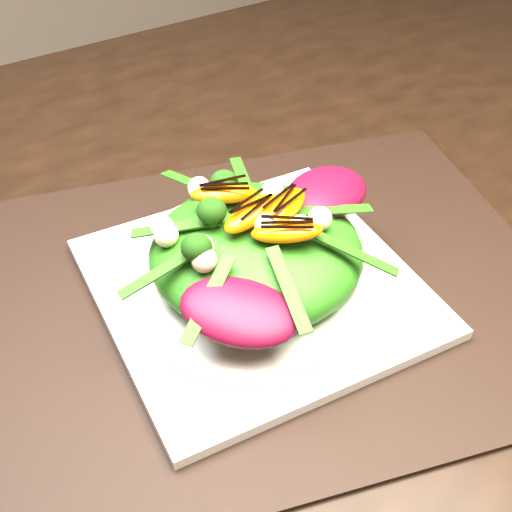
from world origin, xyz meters
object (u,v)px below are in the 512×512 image
placemat (256,293)px  salad_bowl (256,276)px  lettuce_mound (256,252)px  plate_base (256,287)px  orange_segment (224,219)px  dining_table (329,178)px

placemat → salad_bowl: 0.02m
placemat → lettuce_mound: 0.05m
plate_base → lettuce_mound: lettuce_mound is taller
salad_bowl → lettuce_mound: lettuce_mound is taller
lettuce_mound → orange_segment: (-0.02, 0.01, 0.04)m
placemat → orange_segment: size_ratio=9.42×
salad_bowl → lettuce_mound: 0.03m
orange_segment → lettuce_mound: bearing=-26.9°
plate_base → salad_bowl: bearing=0.0°
placemat → salad_bowl: salad_bowl is taller
plate_base → lettuce_mound: bearing=0.0°
placemat → lettuce_mound: lettuce_mound is taller
dining_table → salad_bowl: size_ratio=6.67×
dining_table → salad_bowl: 0.23m
lettuce_mound → orange_segment: bearing=153.1°
placemat → lettuce_mound: size_ratio=2.94×
dining_table → placemat: dining_table is taller
dining_table → salad_bowl: (-0.19, -0.14, 0.04)m
placemat → plate_base: (0.00, 0.00, 0.01)m
salad_bowl → lettuce_mound: size_ratio=1.28×
dining_table → lettuce_mound: dining_table is taller
dining_table → salad_bowl: dining_table is taller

